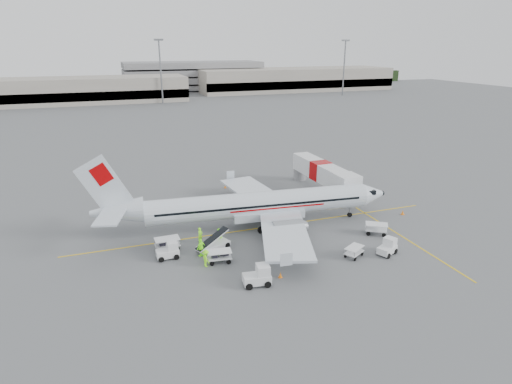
% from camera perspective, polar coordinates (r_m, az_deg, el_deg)
% --- Properties ---
extents(ground, '(360.00, 360.00, 0.00)m').
position_cam_1_polar(ground, '(50.31, 0.77, -4.80)').
color(ground, '#56595B').
extents(stripe_lead, '(44.00, 0.20, 0.01)m').
position_cam_1_polar(stripe_lead, '(50.31, 0.77, -4.79)').
color(stripe_lead, yellow).
rests_on(stripe_lead, ground).
extents(stripe_cross, '(0.20, 20.00, 0.01)m').
position_cam_1_polar(stripe_cross, '(50.50, 19.22, -5.83)').
color(stripe_cross, yellow).
rests_on(stripe_cross, ground).
extents(terminal_west, '(110.00, 22.00, 9.00)m').
position_cam_1_polar(terminal_west, '(175.49, -27.97, 11.73)').
color(terminal_west, gray).
rests_on(terminal_west, ground).
extents(terminal_east, '(90.00, 26.00, 10.00)m').
position_cam_1_polar(terminal_east, '(207.44, 5.15, 14.74)').
color(terminal_east, gray).
rests_on(terminal_east, ground).
extents(parking_garage, '(62.00, 24.00, 14.00)m').
position_cam_1_polar(parking_garage, '(207.66, -8.44, 15.18)').
color(parking_garage, slate).
rests_on(parking_garage, ground).
extents(treeline, '(300.00, 3.00, 6.00)m').
position_cam_1_polar(treeline, '(219.40, -15.80, 13.84)').
color(treeline, black).
rests_on(treeline, ground).
extents(mast_center, '(3.20, 1.20, 22.00)m').
position_cam_1_polar(mast_center, '(162.76, -12.57, 15.33)').
color(mast_center, slate).
rests_on(mast_center, ground).
extents(mast_east, '(3.20, 1.20, 22.00)m').
position_cam_1_polar(mast_east, '(187.81, 11.65, 15.84)').
color(mast_east, slate).
rests_on(mast_east, ground).
extents(aircraft, '(36.91, 30.24, 9.49)m').
position_cam_1_polar(aircraft, '(49.10, 0.45, 0.53)').
color(aircraft, silver).
rests_on(aircraft, ground).
extents(jet_bridge, '(3.84, 17.20, 4.49)m').
position_cam_1_polar(jet_bridge, '(62.43, 8.57, 1.98)').
color(jet_bridge, silver).
rests_on(jet_bridge, ground).
extents(belt_loader, '(4.95, 3.49, 2.52)m').
position_cam_1_polar(belt_loader, '(44.89, -5.68, -6.21)').
color(belt_loader, silver).
rests_on(belt_loader, ground).
extents(tug_fore, '(2.47, 2.04, 1.66)m').
position_cam_1_polar(tug_fore, '(45.94, 17.10, -6.99)').
color(tug_fore, silver).
rests_on(tug_fore, ground).
extents(tug_mid, '(2.61, 1.70, 1.90)m').
position_cam_1_polar(tug_mid, '(38.67, 0.12, -11.05)').
color(tug_mid, silver).
rests_on(tug_mid, ground).
extents(tug_aft, '(2.25, 1.33, 1.71)m').
position_cam_1_polar(tug_aft, '(44.06, -11.72, -7.63)').
color(tug_aft, silver).
rests_on(tug_aft, ground).
extents(cart_loaded_a, '(2.50, 1.68, 1.22)m').
position_cam_1_polar(cart_loaded_a, '(42.68, -4.89, -8.56)').
color(cart_loaded_a, silver).
rests_on(cart_loaded_a, ground).
extents(cart_loaded_b, '(2.57, 1.59, 1.31)m').
position_cam_1_polar(cart_loaded_b, '(45.85, -11.73, -6.81)').
color(cart_loaded_b, silver).
rests_on(cart_loaded_b, ground).
extents(cart_empty_a, '(2.42, 2.10, 1.09)m').
position_cam_1_polar(cart_empty_a, '(44.69, 12.94, -7.77)').
color(cart_empty_a, silver).
rests_on(cart_empty_a, ground).
extents(cart_empty_b, '(2.82, 2.52, 1.27)m').
position_cam_1_polar(cart_empty_b, '(50.33, 15.74, -4.76)').
color(cart_empty_b, silver).
rests_on(cart_empty_b, ground).
extents(cone_nose, '(0.38, 0.38, 0.62)m').
position_cam_1_polar(cone_nose, '(57.11, 18.98, -2.57)').
color(cone_nose, orange).
rests_on(cone_nose, ground).
extents(cone_port, '(0.35, 0.35, 0.57)m').
position_cam_1_polar(cone_port, '(64.15, -4.13, 0.78)').
color(cone_port, orange).
rests_on(cone_port, ground).
extents(cone_stbd, '(0.34, 0.34, 0.56)m').
position_cam_1_polar(cone_stbd, '(40.16, 3.27, -10.96)').
color(cone_stbd, orange).
rests_on(cone_stbd, ground).
extents(crew_a, '(0.77, 0.72, 1.77)m').
position_cam_1_polar(crew_a, '(46.71, -7.45, -5.74)').
color(crew_a, '#89FE1A').
rests_on(crew_a, ground).
extents(crew_b, '(1.02, 1.09, 1.78)m').
position_cam_1_polar(crew_b, '(46.18, -4.92, -5.93)').
color(crew_b, '#89FE1A').
rests_on(crew_b, ground).
extents(crew_c, '(0.86, 1.23, 1.74)m').
position_cam_1_polar(crew_c, '(41.91, -6.70, -8.77)').
color(crew_c, '#89FE1A').
rests_on(crew_c, ground).
extents(crew_d, '(1.18, 1.05, 1.92)m').
position_cam_1_polar(crew_d, '(43.88, -7.35, -7.34)').
color(crew_d, '#89FE1A').
rests_on(crew_d, ground).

